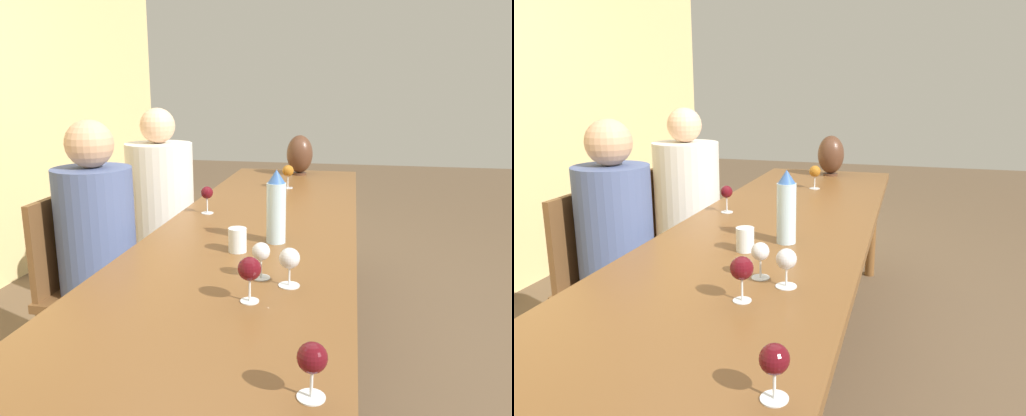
% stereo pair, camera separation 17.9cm
% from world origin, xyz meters
% --- Properties ---
extents(ground_plane, '(14.00, 14.00, 0.00)m').
position_xyz_m(ground_plane, '(0.00, 0.00, 0.00)').
color(ground_plane, brown).
extents(dining_table, '(3.04, 0.87, 0.77)m').
position_xyz_m(dining_table, '(0.00, 0.00, 0.70)').
color(dining_table, brown).
rests_on(dining_table, ground_plane).
extents(water_bottle, '(0.08, 0.08, 0.30)m').
position_xyz_m(water_bottle, '(-0.31, -0.11, 0.91)').
color(water_bottle, silver).
rests_on(water_bottle, dining_table).
extents(water_tumbler, '(0.07, 0.07, 0.09)m').
position_xyz_m(water_tumbler, '(-0.45, 0.01, 0.81)').
color(water_tumbler, silver).
rests_on(water_tumbler, dining_table).
extents(vase, '(0.19, 0.19, 0.28)m').
position_xyz_m(vase, '(1.32, -0.04, 0.91)').
color(vase, '#4C2D1E').
rests_on(vase, dining_table).
extents(wine_glass_0, '(0.06, 0.06, 0.12)m').
position_xyz_m(wine_glass_0, '(-0.70, -0.12, 0.85)').
color(wine_glass_0, silver).
rests_on(wine_glass_0, dining_table).
extents(wine_glass_1, '(0.07, 0.07, 0.15)m').
position_xyz_m(wine_glass_1, '(0.82, -0.02, 0.87)').
color(wine_glass_1, silver).
rests_on(wine_glass_1, dining_table).
extents(wine_glass_2, '(0.06, 0.06, 0.14)m').
position_xyz_m(wine_glass_2, '(0.10, 0.30, 0.87)').
color(wine_glass_2, silver).
rests_on(wine_glass_2, dining_table).
extents(wine_glass_3, '(0.06, 0.06, 0.12)m').
position_xyz_m(wine_glass_3, '(-1.33, -0.34, 0.85)').
color(wine_glass_3, silver).
rests_on(wine_glass_3, dining_table).
extents(wine_glass_4, '(0.07, 0.07, 0.13)m').
position_xyz_m(wine_glass_4, '(-0.75, -0.22, 0.85)').
color(wine_glass_4, silver).
rests_on(wine_glass_4, dining_table).
extents(wine_glass_5, '(0.07, 0.07, 0.14)m').
position_xyz_m(wine_glass_5, '(-0.89, -0.13, 0.86)').
color(wine_glass_5, silver).
rests_on(wine_glass_5, dining_table).
extents(chair_near, '(0.44, 0.44, 0.90)m').
position_xyz_m(chair_near, '(-0.27, 0.77, 0.50)').
color(chair_near, brown).
rests_on(chair_near, ground_plane).
extents(chair_far, '(0.44, 0.44, 0.90)m').
position_xyz_m(chair_far, '(0.50, 0.77, 0.50)').
color(chair_far, brown).
rests_on(chair_far, ground_plane).
extents(person_near, '(0.34, 0.34, 1.25)m').
position_xyz_m(person_near, '(-0.27, 0.69, 0.67)').
color(person_near, '#2D2D38').
rests_on(person_near, ground_plane).
extents(person_far, '(0.39, 0.39, 1.27)m').
position_xyz_m(person_far, '(0.50, 0.69, 0.67)').
color(person_far, '#2D2D38').
rests_on(person_far, ground_plane).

